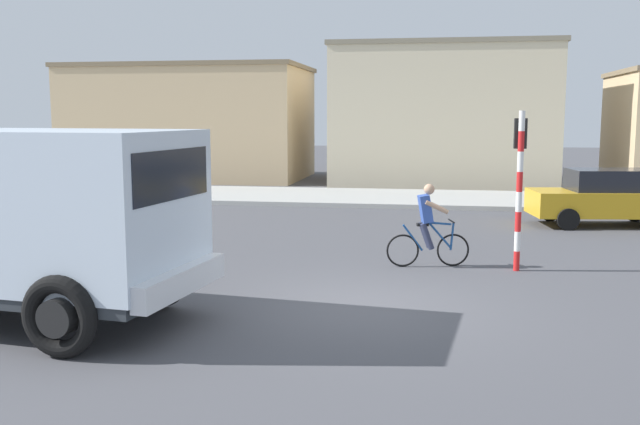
# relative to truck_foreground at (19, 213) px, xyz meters

# --- Properties ---
(ground_plane) EXTENTS (120.00, 120.00, 0.00)m
(ground_plane) POSITION_rel_truck_foreground_xyz_m (4.97, 1.60, -1.67)
(ground_plane) COLOR #4C4C51
(sidewalk_far) EXTENTS (80.00, 5.00, 0.16)m
(sidewalk_far) POSITION_rel_truck_foreground_xyz_m (4.97, 16.39, -1.59)
(sidewalk_far) COLOR #ADADA8
(sidewalk_far) RESTS_ON ground
(truck_foreground) EXTENTS (5.67, 3.28, 2.90)m
(truck_foreground) POSITION_rel_truck_foreground_xyz_m (0.00, 0.00, 0.00)
(truck_foreground) COLOR silver
(truck_foreground) RESTS_ON ground
(cyclist) EXTENTS (1.70, 0.58, 1.72)m
(cyclist) POSITION_rel_truck_foreground_xyz_m (5.99, 4.98, -0.80)
(cyclist) COLOR black
(cyclist) RESTS_ON ground
(traffic_light_pole) EXTENTS (0.24, 0.43, 3.20)m
(traffic_light_pole) POSITION_rel_truck_foreground_xyz_m (7.77, 4.95, 0.40)
(traffic_light_pole) COLOR red
(traffic_light_pole) RESTS_ON ground
(car_red_near) EXTENTS (4.20, 2.29, 1.60)m
(car_red_near) POSITION_rel_truck_foreground_xyz_m (10.83, 11.33, -0.85)
(car_red_near) COLOR gold
(car_red_near) RESTS_ON ground
(building_corner_left) EXTENTS (11.30, 6.95, 5.47)m
(building_corner_left) POSITION_rel_truck_foreground_xyz_m (-5.89, 24.16, 1.07)
(building_corner_left) COLOR #D1B284
(building_corner_left) RESTS_ON ground
(building_mid_block) EXTENTS (9.88, 6.56, 6.23)m
(building_mid_block) POSITION_rel_truck_foreground_xyz_m (6.29, 23.61, 1.45)
(building_mid_block) COLOR beige
(building_mid_block) RESTS_ON ground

